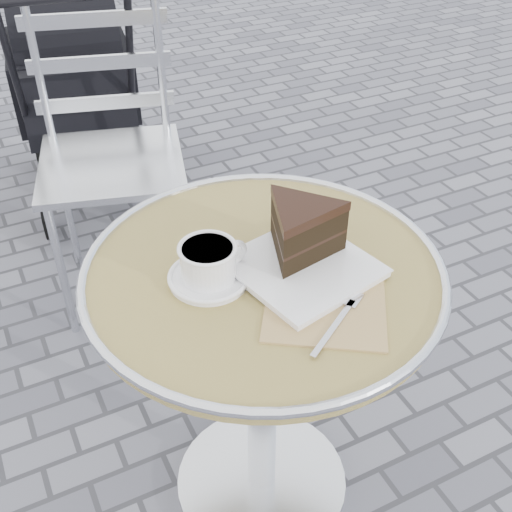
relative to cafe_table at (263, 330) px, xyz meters
name	(u,v)px	position (x,y,z in m)	size (l,w,h in m)	color
ground	(261,484)	(0.00, 0.00, -0.57)	(80.00, 80.00, 0.00)	slate
cafe_table	(263,330)	(0.00, 0.00, 0.00)	(0.72, 0.72, 0.74)	silver
cappuccino_set	(209,265)	(-0.11, 0.02, 0.20)	(0.17, 0.15, 0.08)	white
cake_plate_set	(302,239)	(0.07, -0.02, 0.22)	(0.30, 0.41, 0.13)	tan
bistro_chair	(107,120)	(-0.04, 1.03, 0.05)	(0.55, 0.55, 0.99)	silver
baby_stroller	(76,92)	(0.00, 1.69, -0.12)	(0.57, 1.00, 0.99)	black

